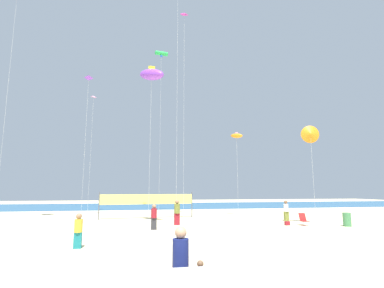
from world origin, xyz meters
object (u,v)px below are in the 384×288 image
object	(u,v)px
beachgoer_white_shirt	(286,210)
kite_orange_inflatable	(237,136)
beachgoer_maroon_shirt	(154,216)
kite_violet_inflatable	(152,75)
toddler_figure	(200,280)
kite_magenta_diamond	(184,17)
beachgoer_olive_shirt	(177,211)
kite_yellow_diamond	(178,11)
beach_handbag	(287,223)
trash_barrel	(347,220)
beachgoer_mustard_shirt	(78,230)
kite_green_tube	(161,54)
folding_beach_chair	(304,219)
kite_orange_delta	(310,134)
mother_figure	(181,261)
kite_violet_diamond	(89,79)
volleyball_net	(148,200)
kite_pink_diamond	(94,98)

from	to	relation	value
beachgoer_white_shirt	kite_orange_inflatable	bearing A→B (deg)	-123.24
beachgoer_maroon_shirt	kite_violet_inflatable	bearing A→B (deg)	123.79
toddler_figure	kite_magenta_diamond	distance (m)	26.67
beachgoer_olive_shirt	kite_yellow_diamond	distance (m)	16.60
kite_violet_inflatable	toddler_figure	bearing A→B (deg)	-87.87
kite_orange_inflatable	beach_handbag	bearing A→B (deg)	-80.21
kite_magenta_diamond	trash_barrel	bearing A→B (deg)	-32.14
toddler_figure	beachgoer_white_shirt	xyz separation A→B (m)	(11.09, 16.30, 0.40)
beachgoer_mustard_shirt	kite_orange_inflatable	xyz separation A→B (m)	(12.40, 13.27, 7.15)
beachgoer_mustard_shirt	kite_green_tube	size ratio (longest dim) A/B	0.08
kite_magenta_diamond	kite_violet_inflatable	xyz separation A→B (m)	(-3.23, -4.00, -7.72)
folding_beach_chair	kite_yellow_diamond	world-z (taller)	kite_yellow_diamond
kite_yellow_diamond	kite_green_tube	size ratio (longest dim) A/B	1.04
kite_magenta_diamond	kite_orange_delta	world-z (taller)	kite_magenta_diamond
beach_handbag	kite_violet_inflatable	world-z (taller)	kite_violet_inflatable
kite_yellow_diamond	beachgoer_white_shirt	bearing A→B (deg)	5.30
toddler_figure	kite_yellow_diamond	xyz separation A→B (m)	(1.56, 15.41, 17.08)
mother_figure	kite_magenta_diamond	size ratio (longest dim) A/B	0.09
kite_orange_inflatable	kite_violet_diamond	bearing A→B (deg)	172.78
beach_handbag	kite_yellow_diamond	xyz separation A→B (m)	(-8.02, 1.98, 17.44)
mother_figure	beach_handbag	xyz separation A→B (m)	(10.04, 13.30, -0.78)
volleyball_net	kite_violet_diamond	xyz separation A→B (m)	(-6.09, 1.63, 11.93)
kite_orange_inflatable	kite_pink_diamond	bearing A→B (deg)	153.89
volleyball_net	kite_orange_inflatable	world-z (taller)	kite_orange_inflatable
beach_handbag	kite_violet_inflatable	bearing A→B (deg)	172.22
kite_yellow_diamond	kite_violet_diamond	world-z (taller)	kite_yellow_diamond
toddler_figure	beach_handbag	size ratio (longest dim) A/B	2.58
kite_violet_inflatable	volleyball_net	bearing A→B (deg)	88.14
toddler_figure	mother_figure	bearing A→B (deg)	-165.33
beachgoer_white_shirt	folding_beach_chair	distance (m)	3.20
beachgoer_olive_shirt	kite_violet_inflatable	bearing A→B (deg)	35.64
kite_green_tube	trash_barrel	bearing A→B (deg)	-46.75
beachgoer_white_shirt	beachgoer_olive_shirt	xyz separation A→B (m)	(-9.50, -1.10, 0.09)
trash_barrel	beach_handbag	xyz separation A→B (m)	(-3.92, 1.42, -0.34)
kite_green_tube	kite_violet_inflatable	bearing A→B (deg)	-98.62
beach_handbag	kite_yellow_diamond	world-z (taller)	kite_yellow_diamond
kite_yellow_diamond	kite_violet_inflatable	world-z (taller)	kite_yellow_diamond
trash_barrel	beachgoer_white_shirt	bearing A→B (deg)	119.37
mother_figure	kite_magenta_diamond	bearing A→B (deg)	59.81
kite_orange_delta	kite_violet_inflatable	xyz separation A→B (m)	(-12.25, 1.77, 4.62)
beachgoer_mustard_shirt	kite_pink_diamond	distance (m)	24.26
mother_figure	trash_barrel	bearing A→B (deg)	19.73
kite_yellow_diamond	kite_violet_diamond	distance (m)	11.37
beachgoer_olive_shirt	kite_pink_diamond	size ratio (longest dim) A/B	0.14
trash_barrel	kite_yellow_diamond	bearing A→B (deg)	164.12
beachgoer_white_shirt	kite_yellow_diamond	world-z (taller)	kite_yellow_diamond
beachgoer_olive_shirt	kite_orange_inflatable	distance (m)	11.09
beachgoer_mustard_shirt	beachgoer_white_shirt	distance (m)	17.63
folding_beach_chair	beachgoer_olive_shirt	bearing A→B (deg)	-178.06
beachgoer_white_shirt	volleyball_net	distance (m)	12.32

